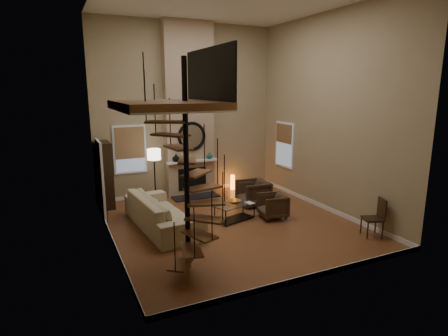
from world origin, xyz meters
name	(u,v)px	position (x,y,z in m)	size (l,w,h in m)	color
ground	(230,223)	(0.00, 0.00, -0.01)	(6.00, 6.50, 0.01)	#995B31
back_wall	(187,110)	(0.00, 3.25, 2.75)	(6.00, 0.02, 5.50)	tan
front_wall	(316,132)	(0.00, -3.25, 2.75)	(6.00, 0.02, 5.50)	tan
left_wall	(104,122)	(-3.00, 0.00, 2.75)	(0.02, 6.50, 5.50)	tan
right_wall	(327,114)	(3.00, 0.00, 2.75)	(0.02, 6.50, 5.50)	tan
baseboard_back	(189,190)	(0.00, 3.24, 0.06)	(6.00, 0.02, 0.12)	white
baseboard_front	(307,277)	(0.00, -3.24, 0.06)	(6.00, 0.02, 0.12)	white
baseboard_left	(113,240)	(-2.99, 0.00, 0.06)	(0.02, 6.50, 0.12)	white
baseboard_right	(321,206)	(2.99, 0.00, 0.06)	(0.02, 6.50, 0.12)	white
chimney_breast	(189,111)	(0.00, 3.06, 2.75)	(1.60, 0.38, 5.50)	tan
hearth	(196,197)	(0.00, 2.57, 0.02)	(1.50, 0.60, 0.04)	black
firebox	(192,179)	(0.00, 2.86, 0.55)	(0.95, 0.02, 0.72)	black
mantel	(193,161)	(0.00, 2.78, 1.15)	(1.70, 0.18, 0.06)	white
mirror_frame	(192,136)	(0.00, 2.84, 1.95)	(0.94, 0.94, 0.10)	black
mirror_disc	(192,136)	(0.00, 2.85, 1.95)	(0.80, 0.80, 0.01)	white
vase_left	(176,158)	(-0.55, 2.82, 1.30)	(0.24, 0.24, 0.25)	black
vase_right	(210,156)	(0.60, 2.82, 1.28)	(0.20, 0.20, 0.21)	#17514A
window_back	(130,149)	(-1.90, 3.22, 1.62)	(1.02, 0.06, 1.52)	white
window_right	(284,144)	(2.97, 2.00, 1.63)	(0.06, 1.02, 1.52)	white
entry_door	(101,181)	(-2.95, 1.80, 1.05)	(0.10, 1.05, 2.16)	white
loft	(172,101)	(-2.04, -1.80, 3.24)	(1.70, 2.20, 1.09)	brown
spiral_stair	(187,179)	(-1.78, -1.79, 1.78)	(1.47, 1.47, 4.06)	black
hutch	(104,175)	(-2.76, 2.82, 0.95)	(0.42, 0.89, 1.99)	black
sofa	(161,212)	(-1.70, 0.50, 0.40)	(2.90, 1.13, 0.85)	#C1B186
armchair_near	(256,193)	(1.38, 1.10, 0.35)	(0.85, 0.87, 0.79)	#412D1E
armchair_far	(275,205)	(1.26, -0.15, 0.35)	(0.68, 0.70, 0.64)	#412D1E
coffee_table	(235,210)	(0.21, 0.17, 0.28)	(1.25, 0.86, 0.44)	silver
bowl	(234,202)	(0.21, 0.22, 0.50)	(0.34, 0.34, 0.09)	orange
book	(249,203)	(0.56, 0.02, 0.46)	(0.19, 0.25, 0.02)	gray
floor_lamp	(154,159)	(-1.37, 2.37, 1.41)	(0.40, 0.40, 1.71)	black
accent_lamp	(233,182)	(1.50, 2.92, 0.25)	(0.14, 0.14, 0.52)	orange
side_chair	(376,215)	(2.74, -2.24, 0.53)	(0.54, 0.52, 0.92)	black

